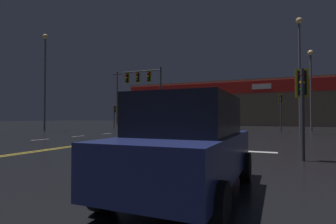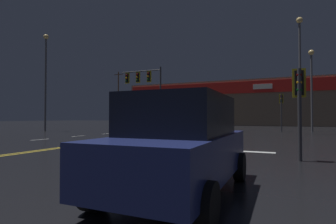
% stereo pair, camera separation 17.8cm
% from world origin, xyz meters
% --- Properties ---
extents(ground_plane, '(200.00, 200.00, 0.00)m').
position_xyz_m(ground_plane, '(0.00, 0.00, 0.00)').
color(ground_plane, black).
extents(road_markings, '(14.56, 60.00, 0.01)m').
position_xyz_m(road_markings, '(0.93, -1.54, 0.00)').
color(road_markings, gold).
rests_on(road_markings, ground).
extents(traffic_signal_median, '(4.02, 0.36, 5.91)m').
position_xyz_m(traffic_signal_median, '(-1.50, 0.85, 4.64)').
color(traffic_signal_median, '#38383D').
rests_on(traffic_signal_median, ground).
extents(traffic_signal_corner_northeast, '(0.42, 0.36, 3.97)m').
position_xyz_m(traffic_signal_corner_northeast, '(9.88, 10.27, 2.92)').
color(traffic_signal_corner_northeast, '#38383D').
rests_on(traffic_signal_corner_northeast, ground).
extents(traffic_signal_corner_northwest, '(0.42, 0.36, 3.13)m').
position_xyz_m(traffic_signal_corner_northwest, '(-11.34, 10.70, 2.29)').
color(traffic_signal_corner_northwest, '#38383D').
rests_on(traffic_signal_corner_northwest, ground).
extents(traffic_signal_corner_southeast, '(0.42, 0.36, 3.13)m').
position_xyz_m(traffic_signal_corner_southeast, '(10.38, -9.91, 2.29)').
color(traffic_signal_corner_southeast, '#38383D').
rests_on(traffic_signal_corner_southeast, ground).
extents(streetlight_near_left, '(0.56, 0.56, 10.54)m').
position_xyz_m(streetlight_near_left, '(11.44, 6.41, 6.63)').
color(streetlight_near_left, '#59595E').
rests_on(streetlight_near_left, ground).
extents(streetlight_near_right, '(0.56, 0.56, 8.62)m').
position_xyz_m(streetlight_near_right, '(12.83, 11.37, 5.58)').
color(streetlight_near_right, '#59595E').
rests_on(streetlight_near_right, ground).
extents(streetlight_median_approach, '(0.56, 0.56, 10.74)m').
position_xyz_m(streetlight_median_approach, '(-14.11, 1.37, 6.74)').
color(streetlight_median_approach, '#59595E').
rests_on(streetlight_median_approach, ground).
extents(parked_car, '(2.02, 4.30, 1.88)m').
position_xyz_m(parked_car, '(8.02, -15.05, 0.95)').
color(parked_car, navy).
rests_on(parked_car, ground).
extents(building_backdrop, '(39.68, 10.23, 8.45)m').
position_xyz_m(building_backdrop, '(0.00, 33.96, 4.24)').
color(building_backdrop, '#7A6651').
rests_on(building_backdrop, ground).
extents(utility_pole_row, '(46.19, 0.26, 11.67)m').
position_xyz_m(utility_pole_row, '(-2.59, 28.97, 5.70)').
color(utility_pole_row, '#4C3828').
rests_on(utility_pole_row, ground).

